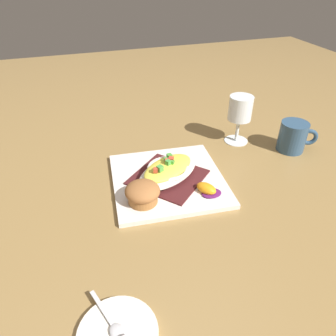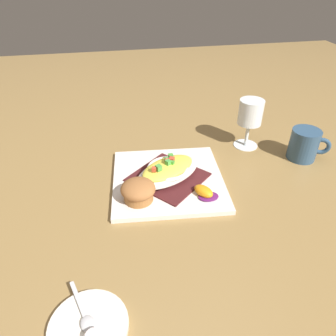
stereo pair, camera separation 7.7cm
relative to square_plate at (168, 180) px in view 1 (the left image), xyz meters
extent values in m
plane|color=olive|center=(0.00, 0.00, -0.01)|extent=(2.60, 2.60, 0.00)
cube|color=white|center=(0.00, 0.00, 0.00)|extent=(0.30, 0.30, 0.01)
cube|color=#45191B|center=(0.00, 0.00, 0.01)|extent=(0.22, 0.22, 0.00)
ellipsoid|color=silver|center=(0.00, 0.00, 0.02)|extent=(0.21, 0.18, 0.03)
torus|color=silver|center=(0.00, 0.00, 0.03)|extent=(0.14, 0.14, 0.01)
ellipsoid|color=#E5D447|center=(0.00, 0.00, 0.04)|extent=(0.17, 0.15, 0.02)
cube|color=#B74E24|center=(0.00, -0.01, 0.05)|extent=(0.01, 0.01, 0.01)
cube|color=#D04B36|center=(0.00, -0.01, 0.05)|extent=(0.02, 0.02, 0.01)
cube|color=green|center=(-0.01, 0.00, 0.05)|extent=(0.01, 0.01, 0.01)
cube|color=#C9442D|center=(-0.01, -0.01, 0.05)|extent=(0.02, 0.02, 0.01)
cube|color=#4BA246|center=(0.00, -0.02, 0.05)|extent=(0.01, 0.01, 0.01)
cube|color=#4B9C41|center=(0.03, 0.02, 0.05)|extent=(0.02, 0.02, 0.01)
cube|color=green|center=(-0.01, -0.02, 0.05)|extent=(0.01, 0.01, 0.01)
cube|color=#4A9F46|center=(0.00, 0.00, 0.05)|extent=(0.02, 0.02, 0.01)
cube|color=#C84A2E|center=(0.04, 0.02, 0.05)|extent=(0.01, 0.01, 0.01)
cylinder|color=#9E6533|center=(0.08, 0.07, 0.02)|extent=(0.07, 0.07, 0.02)
ellipsoid|color=#9C6234|center=(0.08, 0.07, 0.04)|extent=(0.08, 0.08, 0.04)
ellipsoid|color=#4C0F23|center=(0.08, 0.07, 0.04)|extent=(0.03, 0.03, 0.01)
ellipsoid|color=#5A1A58|center=(-0.08, 0.09, 0.01)|extent=(0.05, 0.04, 0.01)
ellipsoid|color=orange|center=(-0.07, 0.08, 0.02)|extent=(0.05, 0.06, 0.02)
cylinder|color=#2F4E6B|center=(-0.39, -0.04, 0.04)|extent=(0.08, 0.08, 0.09)
torus|color=#2F4E6B|center=(-0.43, -0.02, 0.04)|extent=(0.05, 0.03, 0.05)
cylinder|color=#4C2D14|center=(-0.39, -0.04, 0.02)|extent=(0.07, 0.07, 0.04)
cylinder|color=white|center=(-0.26, -0.13, 0.00)|extent=(0.07, 0.07, 0.00)
cylinder|color=white|center=(-0.26, -0.13, 0.03)|extent=(0.01, 0.01, 0.07)
cylinder|color=white|center=(-0.26, -0.13, 0.10)|extent=(0.07, 0.07, 0.07)
cylinder|color=silver|center=(-0.26, -0.13, 0.09)|extent=(0.06, 0.06, 0.04)
cylinder|color=white|center=(0.19, 0.35, 0.00)|extent=(0.12, 0.12, 0.01)
ellipsoid|color=silver|center=(0.19, 0.35, 0.01)|extent=(0.03, 0.03, 0.01)
cube|color=silver|center=(0.21, 0.30, 0.01)|extent=(0.03, 0.07, 0.00)
camera|label=1|loc=(0.19, 0.60, 0.48)|focal=33.50mm
camera|label=2|loc=(0.12, 0.62, 0.48)|focal=33.50mm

